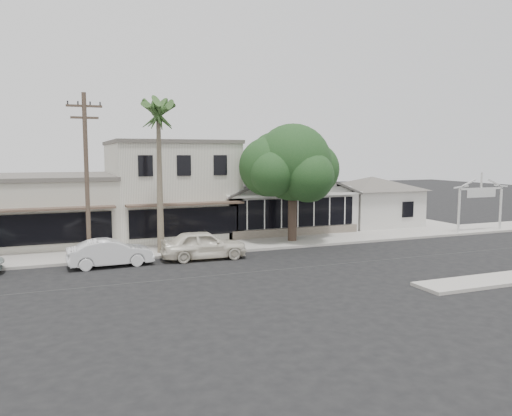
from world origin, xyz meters
name	(u,v)px	position (x,y,z in m)	size (l,w,h in m)	color
ground	(283,269)	(0.00, 0.00, 0.00)	(140.00, 140.00, 0.00)	black
sidewalk_north	(107,255)	(-8.00, 6.75, 0.07)	(90.00, 3.50, 0.15)	#9E9991
corner_shop	(274,196)	(5.00, 12.47, 2.62)	(10.40, 8.60, 5.10)	silver
side_cottage	(371,207)	(13.20, 11.50, 1.50)	(6.00, 6.00, 3.00)	silver
arch_sign	(481,190)	(18.40, 5.30, 3.16)	(4.12, 0.12, 3.95)	white
row_building_near	(168,189)	(-3.00, 13.50, 3.25)	(8.00, 10.00, 6.50)	silver
row_building_midnear	(34,210)	(-12.00, 13.50, 2.10)	(10.00, 10.00, 4.20)	beige
utility_pole	(87,174)	(-9.00, 5.20, 4.79)	(1.80, 0.24, 9.00)	brown
car_0	(204,245)	(-3.02, 3.93, 0.81)	(1.90, 4.73, 1.61)	silver
car_1	(111,253)	(-8.02, 3.96, 0.71)	(1.50, 4.32, 1.42)	silver
shade_tree	(290,165)	(3.72, 6.97, 5.12)	(7.01, 6.34, 7.78)	#45342A
palm_east	(158,114)	(-5.03, 5.92, 8.05)	(3.53, 3.53, 9.36)	#726651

